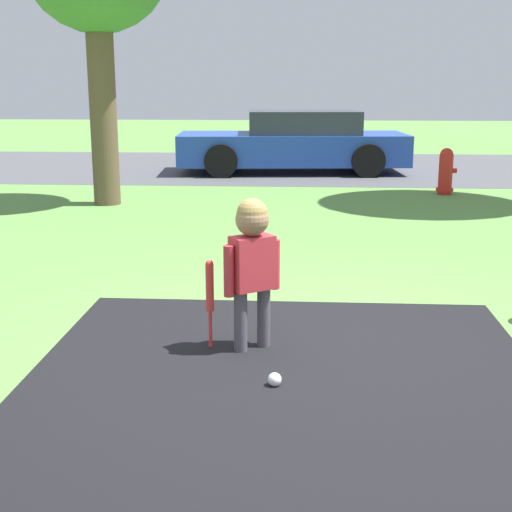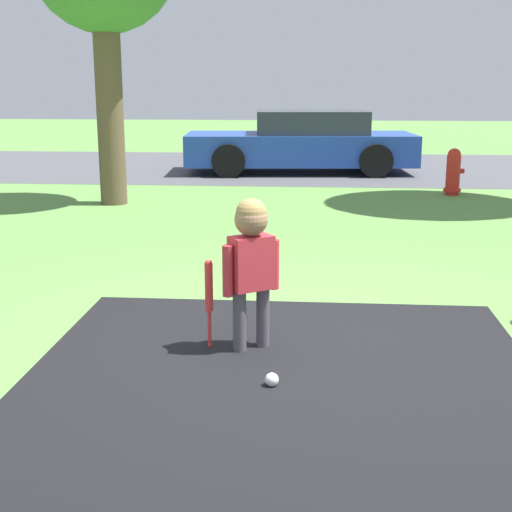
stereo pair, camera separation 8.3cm
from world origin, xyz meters
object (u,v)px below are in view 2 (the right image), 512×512
(child, at_px, (251,253))
(fire_hydrant, at_px, (453,172))
(baseball_bat, at_px, (209,291))
(sports_ball, at_px, (272,380))
(parked_car, at_px, (302,143))

(child, height_order, fire_hydrant, child)
(baseball_bat, distance_m, sports_ball, 0.85)
(child, xyz_separation_m, baseball_bat, (-0.29, -0.00, -0.27))
(child, bearing_deg, fire_hydrant, 35.16)
(baseball_bat, xyz_separation_m, fire_hydrant, (2.95, 7.14, -0.04))
(fire_hydrant, height_order, parked_car, parked_car)
(sports_ball, height_order, fire_hydrant, fire_hydrant)
(child, bearing_deg, sports_ball, -108.21)
(child, height_order, sports_ball, child)
(parked_car, bearing_deg, fire_hydrant, 127.40)
(child, distance_m, baseball_bat, 0.40)
(child, xyz_separation_m, fire_hydrant, (2.67, 7.14, -0.31))
(baseball_bat, bearing_deg, sports_ball, -52.66)
(baseball_bat, relative_size, sports_ball, 7.41)
(baseball_bat, bearing_deg, parked_car, 87.36)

